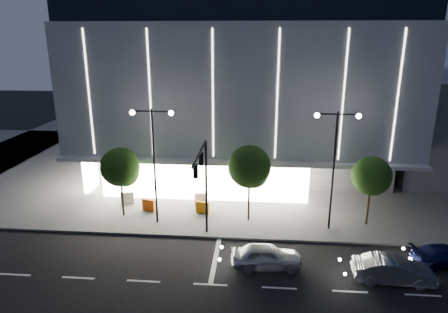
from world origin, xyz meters
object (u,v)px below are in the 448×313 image
at_px(tree_right, 372,178).
at_px(barrier_a, 149,205).
at_px(car_lead, 266,256).
at_px(barrier_d, 201,199).
at_px(barrier_c, 203,207).
at_px(street_lamp_east, 335,154).
at_px(tree_left, 121,169).
at_px(car_second, 393,270).
at_px(barrier_b, 127,198).
at_px(car_third, 446,256).
at_px(tree_mid, 250,169).
at_px(street_lamp_west, 154,150).
at_px(traffic_mast, 203,175).

height_order(tree_right, barrier_a, tree_right).
distance_m(car_lead, barrier_d, 10.46).
bearing_deg(barrier_c, car_lead, -40.55).
bearing_deg(car_lead, barrier_d, 26.27).
relative_size(street_lamp_east, barrier_c, 8.18).
distance_m(tree_left, tree_right, 19.00).
bearing_deg(street_lamp_east, car_second, -66.84).
relative_size(tree_left, car_second, 1.23).
distance_m(barrier_a, barrier_d, 4.44).
distance_m(car_lead, barrier_b, 14.52).
bearing_deg(barrier_a, car_third, 2.17).
height_order(car_third, barrier_b, car_third).
bearing_deg(tree_left, car_third, -12.86).
xyz_separation_m(barrier_a, barrier_b, (-2.21, 1.32, 0.00)).
bearing_deg(car_third, tree_left, 69.22).
relative_size(car_second, barrier_d, 4.22).
height_order(tree_mid, car_third, tree_mid).
bearing_deg(street_lamp_east, barrier_c, 169.03).
distance_m(street_lamp_east, barrier_c, 11.24).
relative_size(street_lamp_west, street_lamp_east, 1.00).
height_order(car_second, barrier_c, car_second).
relative_size(street_lamp_east, car_third, 2.07).
relative_size(car_third, barrier_a, 3.95).
xyz_separation_m(car_second, barrier_a, (-16.88, 8.23, -0.12)).
bearing_deg(car_third, street_lamp_west, 70.17).
distance_m(traffic_mast, tree_right, 12.63).
relative_size(barrier_a, barrier_c, 1.00).
height_order(street_lamp_east, barrier_d, street_lamp_east).
distance_m(tree_left, barrier_b, 4.10).
height_order(traffic_mast, tree_right, traffic_mast).
relative_size(car_lead, barrier_c, 4.01).
bearing_deg(barrier_b, tree_right, -21.30).
relative_size(street_lamp_west, barrier_c, 8.18).
height_order(street_lamp_west, car_lead, street_lamp_west).
xyz_separation_m(barrier_b, barrier_c, (6.69, -1.40, 0.00)).
bearing_deg(street_lamp_east, car_lead, -131.60).
bearing_deg(car_lead, barrier_a, 47.82).
bearing_deg(traffic_mast, car_second, -17.11).
distance_m(street_lamp_east, tree_mid, 6.27).
height_order(traffic_mast, car_lead, traffic_mast).
bearing_deg(barrier_a, street_lamp_west, -40.08).
relative_size(street_lamp_west, car_second, 1.94).
xyz_separation_m(street_lamp_west, street_lamp_east, (13.00, 0.00, 0.00)).
distance_m(street_lamp_east, barrier_d, 11.97).
bearing_deg(car_third, barrier_c, 61.86).
bearing_deg(tree_mid, tree_right, -0.00).
xyz_separation_m(tree_right, barrier_c, (-12.76, 0.87, -3.23)).
bearing_deg(tree_left, barrier_c, 7.89).
bearing_deg(car_third, car_second, 110.41).
bearing_deg(traffic_mast, tree_right, 17.02).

